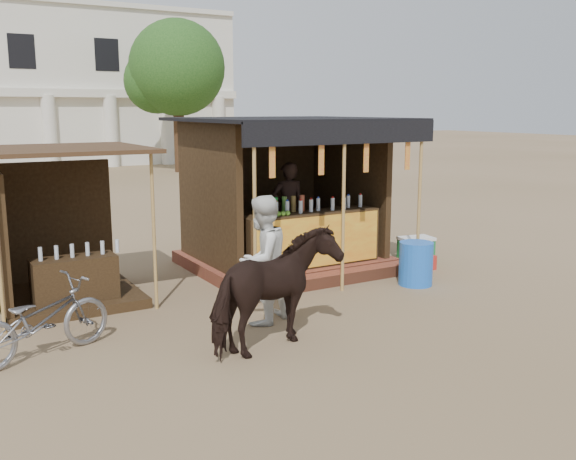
{
  "coord_description": "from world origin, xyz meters",
  "views": [
    {
      "loc": [
        -4.89,
        -6.78,
        2.94
      ],
      "look_at": [
        0.0,
        1.6,
        1.1
      ],
      "focal_mm": 40.0,
      "sensor_mm": 36.0,
      "label": 1
    }
  ],
  "objects": [
    {
      "name": "cooler",
      "position": [
        3.5,
        2.6,
        0.23
      ],
      "size": [
        0.7,
        0.53,
        0.46
      ],
      "color": "#186E31",
      "rests_on": "ground"
    },
    {
      "name": "blue_barrel",
      "position": [
        2.28,
        1.22,
        0.37
      ],
      "size": [
        0.75,
        0.75,
        0.74
      ],
      "primitive_type": "cylinder",
      "rotation": [
        0.0,
        0.0,
        -0.43
      ],
      "color": "blue",
      "rests_on": "ground"
    },
    {
      "name": "ground",
      "position": [
        0.0,
        0.0,
        0.0
      ],
      "size": [
        120.0,
        120.0,
        0.0
      ],
      "primitive_type": "plane",
      "color": "#846B4C",
      "rests_on": "ground"
    },
    {
      "name": "motorbike",
      "position": [
        -3.77,
        0.99,
        0.47
      ],
      "size": [
        1.91,
        1.18,
        0.95
      ],
      "primitive_type": "imported",
      "rotation": [
        0.0,
        0.0,
        1.9
      ],
      "color": "gray",
      "rests_on": "ground"
    },
    {
      "name": "secondary_stall",
      "position": [
        -3.17,
        3.24,
        0.85
      ],
      "size": [
        2.4,
        2.4,
        2.38
      ],
      "color": "#3A2815",
      "rests_on": "ground"
    },
    {
      "name": "main_stall",
      "position": [
        1.01,
        3.36,
        1.03
      ],
      "size": [
        3.6,
        3.61,
        2.78
      ],
      "color": "brown",
      "rests_on": "ground"
    },
    {
      "name": "red_crate",
      "position": [
        3.13,
        2.0,
        0.13
      ],
      "size": [
        0.45,
        0.41,
        0.26
      ],
      "primitive_type": "cube",
      "rotation": [
        0.0,
        0.0,
        -0.13
      ],
      "color": "#AA241C",
      "rests_on": "ground"
    },
    {
      "name": "bystander",
      "position": [
        -0.87,
        0.8,
        0.89
      ],
      "size": [
        1.07,
        0.98,
        1.79
      ],
      "primitive_type": "imported",
      "rotation": [
        0.0,
        0.0,
        3.58
      ],
      "color": "silver",
      "rests_on": "ground"
    },
    {
      "name": "tree",
      "position": [
        5.81,
        22.14,
        4.63
      ],
      "size": [
        4.5,
        4.4,
        7.0
      ],
      "color": "#382314",
      "rests_on": "ground"
    },
    {
      "name": "cow",
      "position": [
        -1.22,
        -0.18,
        0.74
      ],
      "size": [
        1.92,
        1.29,
        1.49
      ],
      "primitive_type": "imported",
      "rotation": [
        0.0,
        0.0,
        1.88
      ],
      "color": "black",
      "rests_on": "ground"
    }
  ]
}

